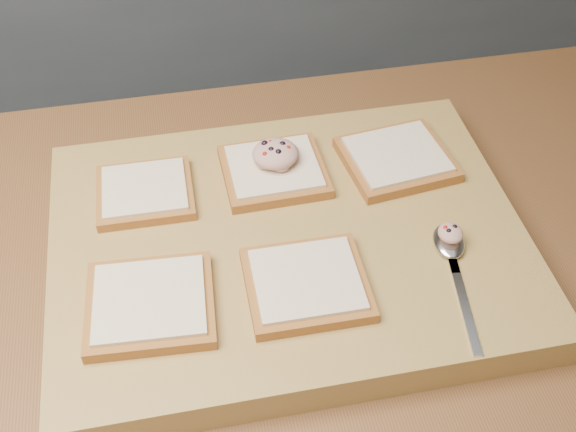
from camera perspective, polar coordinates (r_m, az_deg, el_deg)
name	(u,v)px	position (r m, az deg, el deg)	size (l,w,h in m)	color
back_counter	(165,8)	(2.23, -9.72, 15.91)	(3.60, 0.62, 0.94)	slate
cutting_board	(288,244)	(0.85, 0.00, -2.26)	(0.54, 0.41, 0.04)	#AC8849
bread_far_left	(145,192)	(0.89, -11.24, 1.89)	(0.12, 0.11, 0.02)	#A4682A
bread_far_center	(274,171)	(0.90, -1.12, 3.60)	(0.13, 0.12, 0.02)	#A4682A
bread_far_right	(397,159)	(0.92, 8.58, 4.51)	(0.14, 0.13, 0.02)	#A4682A
bread_near_left	(150,304)	(0.77, -10.84, -6.81)	(0.14, 0.13, 0.02)	#A4682A
bread_near_center	(307,284)	(0.77, 1.48, -5.36)	(0.13, 0.12, 0.02)	#A4682A
tuna_salad_dollop	(275,153)	(0.89, -1.00, 4.96)	(0.06, 0.05, 0.03)	tan
spoon	(451,250)	(0.83, 12.74, -2.66)	(0.05, 0.18, 0.01)	silver
spoon_salad	(451,233)	(0.82, 12.72, -1.31)	(0.03, 0.03, 0.02)	tan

